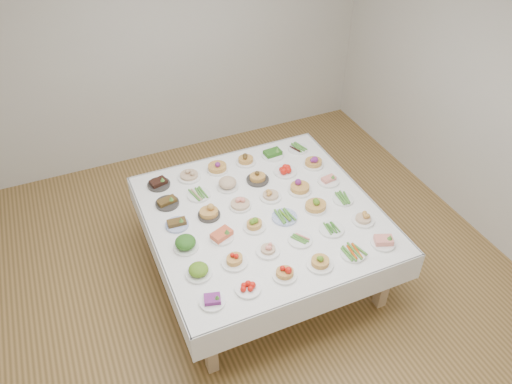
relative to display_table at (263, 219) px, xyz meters
name	(u,v)px	position (x,y,z in m)	size (l,w,h in m)	color
room_envelope	(252,117)	(-0.14, -0.10, 1.15)	(5.02, 5.02, 2.81)	olive
display_table	(263,219)	(0.00, 0.00, 0.00)	(2.02, 2.02, 0.75)	white
dish_0	(212,300)	(-0.75, -0.76, 0.10)	(0.19, 0.19, 0.08)	white
dish_1	(248,287)	(-0.46, -0.76, 0.10)	(0.20, 0.20, 0.08)	white
dish_2	(285,272)	(-0.15, -0.75, 0.12)	(0.19, 0.19, 0.11)	white
dish_3	(320,261)	(0.16, -0.76, 0.12)	(0.21, 0.21, 0.12)	white
dish_4	(353,253)	(0.46, -0.76, 0.10)	(0.21, 0.21, 0.05)	white
dish_5	(383,241)	(0.76, -0.76, 0.11)	(0.20, 0.20, 0.09)	white
dish_6	(198,270)	(-0.76, -0.46, 0.13)	(0.21, 0.21, 0.12)	white
dish_7	(234,259)	(-0.46, -0.46, 0.12)	(0.21, 0.21, 0.11)	white
dish_8	(268,249)	(-0.16, -0.46, 0.11)	(0.19, 0.19, 0.09)	white
dish_9	(300,239)	(0.14, -0.45, 0.09)	(0.21, 0.21, 0.05)	white
dish_10	(331,229)	(0.45, -0.44, 0.09)	(0.21, 0.21, 0.05)	white
dish_11	(363,218)	(0.76, -0.46, 0.12)	(0.20, 0.20, 0.10)	white
dish_12	(186,243)	(-0.76, -0.14, 0.12)	(0.21, 0.21, 0.12)	white
dish_13	(222,235)	(-0.45, -0.15, 0.11)	(0.20, 0.20, 0.09)	white
dish_14	(254,224)	(-0.15, -0.15, 0.12)	(0.19, 0.19, 0.11)	white
dish_15	(285,216)	(0.15, -0.14, 0.10)	(0.22, 0.22, 0.06)	#4C66B2
dish_16	(316,204)	(0.46, -0.15, 0.13)	(0.19, 0.19, 0.12)	white
dish_17	(343,199)	(0.75, -0.14, 0.09)	(0.19, 0.19, 0.05)	white
dish_18	(177,223)	(-0.75, 0.14, 0.11)	(0.20, 0.20, 0.09)	#4C66B2
dish_19	(209,211)	(-0.45, 0.15, 0.13)	(0.20, 0.20, 0.13)	#2E2B28
dish_20	(240,202)	(-0.15, 0.16, 0.12)	(0.20, 0.20, 0.11)	white
dish_21	(271,193)	(0.15, 0.16, 0.13)	(0.20, 0.20, 0.12)	white
dish_22	(300,185)	(0.45, 0.14, 0.14)	(0.22, 0.22, 0.15)	white
dish_23	(329,180)	(0.76, 0.15, 0.10)	(0.21, 0.21, 0.09)	white
dish_24	(167,201)	(-0.75, 0.46, 0.11)	(0.21, 0.21, 0.09)	#2E2B28
dish_25	(199,194)	(-0.45, 0.45, 0.09)	(0.21, 0.21, 0.05)	white
dish_26	(228,184)	(-0.16, 0.46, 0.12)	(0.20, 0.20, 0.11)	white
dish_27	(258,176)	(0.15, 0.45, 0.12)	(0.21, 0.21, 0.12)	#2E2B28
dish_28	(285,169)	(0.45, 0.46, 0.11)	(0.23, 0.23, 0.10)	white
dish_29	(314,161)	(0.76, 0.44, 0.13)	(0.20, 0.20, 0.13)	white
dish_30	(159,182)	(-0.75, 0.76, 0.11)	(0.21, 0.21, 0.10)	#2E2B28
dish_31	(189,173)	(-0.45, 0.76, 0.13)	(0.22, 0.22, 0.13)	white
dish_32	(217,165)	(-0.15, 0.76, 0.14)	(0.20, 0.20, 0.14)	white
dish_33	(246,159)	(0.15, 0.76, 0.12)	(0.20, 0.20, 0.11)	white
dish_34	(273,152)	(0.46, 0.76, 0.12)	(0.23, 0.23, 0.11)	white
dish_35	(298,148)	(0.75, 0.76, 0.09)	(0.20, 0.20, 0.05)	white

